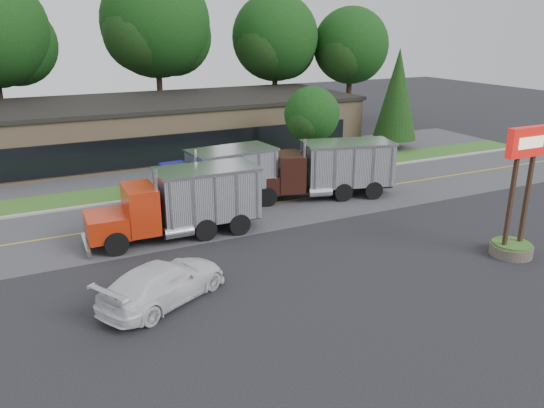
{
  "coord_description": "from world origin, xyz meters",
  "views": [
    {
      "loc": [
        -9.29,
        -17.79,
        10.02
      ],
      "look_at": [
        1.49,
        4.15,
        1.8
      ],
      "focal_mm": 35.0,
      "sensor_mm": 36.0,
      "label": 1
    }
  ],
  "objects_px": {
    "dump_truck_blue": "(214,178)",
    "dump_truck_maroon": "(327,168)",
    "dump_truck_red": "(185,201)",
    "rally_car": "(164,282)",
    "bilo_sign": "(517,213)"
  },
  "relations": [
    {
      "from": "bilo_sign",
      "to": "dump_truck_maroon",
      "type": "bearing_deg",
      "value": 104.62
    },
    {
      "from": "dump_truck_blue",
      "to": "dump_truck_maroon",
      "type": "height_order",
      "value": "same"
    },
    {
      "from": "bilo_sign",
      "to": "dump_truck_maroon",
      "type": "relative_size",
      "value": 0.63
    },
    {
      "from": "bilo_sign",
      "to": "dump_truck_blue",
      "type": "xyz_separation_m",
      "value": [
        -9.93,
        12.21,
        -0.22
      ]
    },
    {
      "from": "dump_truck_blue",
      "to": "dump_truck_maroon",
      "type": "bearing_deg",
      "value": 167.33
    },
    {
      "from": "dump_truck_blue",
      "to": "dump_truck_maroon",
      "type": "relative_size",
      "value": 0.89
    },
    {
      "from": "dump_truck_red",
      "to": "dump_truck_blue",
      "type": "bearing_deg",
      "value": -129.14
    },
    {
      "from": "dump_truck_maroon",
      "to": "rally_car",
      "type": "distance_m",
      "value": 15.22
    },
    {
      "from": "dump_truck_blue",
      "to": "rally_car",
      "type": "distance_m",
      "value": 10.99
    },
    {
      "from": "bilo_sign",
      "to": "dump_truck_red",
      "type": "distance_m",
      "value": 15.54
    },
    {
      "from": "dump_truck_blue",
      "to": "dump_truck_maroon",
      "type": "distance_m",
      "value": 7.03
    },
    {
      "from": "bilo_sign",
      "to": "dump_truck_maroon",
      "type": "height_order",
      "value": "bilo_sign"
    },
    {
      "from": "bilo_sign",
      "to": "dump_truck_blue",
      "type": "distance_m",
      "value": 15.74
    },
    {
      "from": "dump_truck_red",
      "to": "rally_car",
      "type": "xyz_separation_m",
      "value": [
        -2.83,
        -6.21,
        -1.02
      ]
    },
    {
      "from": "dump_truck_red",
      "to": "rally_car",
      "type": "height_order",
      "value": "dump_truck_red"
    }
  ]
}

